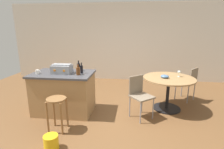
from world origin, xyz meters
The scene contains 16 objects.
ground_plane centered at (0.00, 0.00, 0.00)m, with size 8.80×8.80×0.00m, color brown.
back_wall centered at (0.00, 3.01, 1.35)m, with size 8.00×0.10×2.70m, color beige.
kitchen_island centered at (-1.06, 0.17, 0.45)m, with size 1.30×0.84×0.90m.
wooden_stool centered at (-0.89, -0.58, 0.47)m, with size 0.34×0.34×0.63m.
dining_table centered at (1.26, 0.59, 0.58)m, with size 1.14×1.14×0.76m.
folding_chair_near centered at (0.60, 0.13, 0.52)m, with size 0.56×0.56×0.87m.
folding_chair_far centered at (1.86, 1.16, 0.52)m, with size 0.56×0.56×0.87m.
toolbox centered at (-1.05, 0.15, 0.99)m, with size 0.41×0.28×0.20m.
bottle_0 centered at (-0.64, 0.19, 0.99)m, with size 0.06×0.06×0.23m.
bottle_1 centered at (-0.67, 0.05, 0.98)m, with size 0.08×0.08×0.21m.
bottle_2 centered at (-0.77, 0.40, 0.99)m, with size 0.08×0.08×0.23m.
cup_0 centered at (-1.54, 0.02, 0.94)m, with size 0.11×0.07×0.09m.
cup_1 centered at (-1.38, 0.42, 0.94)m, with size 0.11×0.07×0.08m.
wine_glass centered at (1.49, 0.70, 0.86)m, with size 0.07×0.07×0.14m.
serving_bowl centered at (1.15, 0.55, 0.79)m, with size 0.18×0.18×0.07m, color #4C7099.
plastic_bucket centered at (-0.77, -1.11, 0.12)m, with size 0.23×0.23×0.23m, color yellow.
Camera 1 is at (0.45, -3.32, 1.81)m, focal length 28.10 mm.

